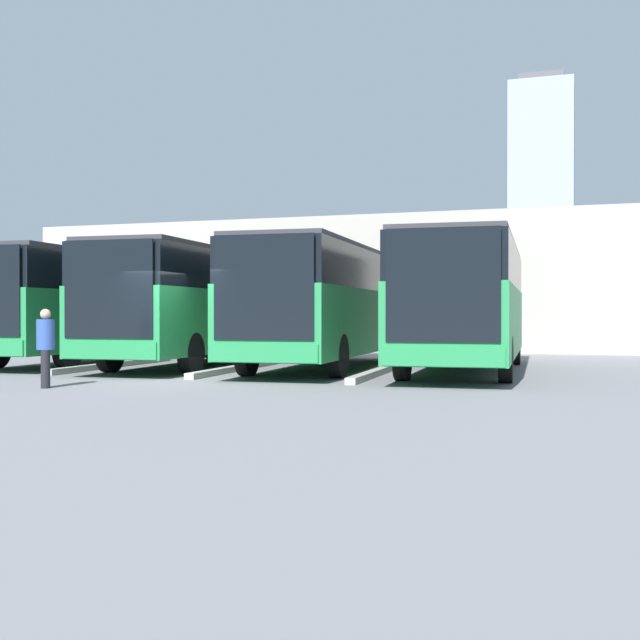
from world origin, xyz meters
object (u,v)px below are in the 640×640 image
bus_1 (327,301)px  pedestrian (45,345)px  bus_0 (466,301)px  bus_2 (202,302)px  bus_3 (95,303)px

bus_1 → pedestrian: bearing=61.2°
pedestrian → bus_0: bearing=99.2°
pedestrian → bus_1: bearing=118.9°
bus_0 → bus_2: (7.79, -0.18, 0.00)m
bus_0 → bus_2: bearing=-4.3°
bus_1 → bus_3: same height
bus_0 → bus_3: size_ratio=1.00×
bus_3 → pedestrian: 8.96m
pedestrian → bus_2: bearing=146.6°
bus_3 → bus_1: bearing=174.4°
bus_1 → bus_2: 3.89m
bus_3 → pedestrian: bus_3 is taller
bus_0 → pedestrian: size_ratio=6.71×
bus_0 → bus_2: 7.79m
bus_2 → pedestrian: (-0.25, 7.58, -1.00)m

